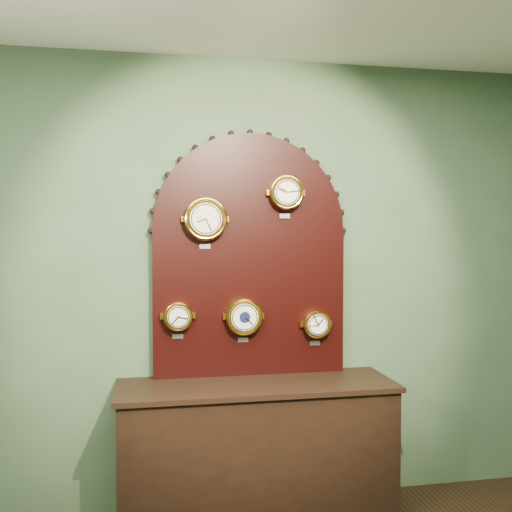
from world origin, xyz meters
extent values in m
plane|color=#3F5A3D|center=(0.00, 2.50, 1.40)|extent=(4.00, 0.00, 4.00)
cube|color=black|center=(0.00, 2.23, 0.40)|extent=(1.60, 0.50, 0.80)
cube|color=black|center=(0.00, 2.45, 1.28)|extent=(1.20, 0.06, 0.90)
cylinder|color=black|center=(0.00, 2.45, 1.73)|extent=(1.20, 0.06, 1.20)
cylinder|color=gold|center=(-0.28, 2.39, 1.80)|extent=(0.24, 0.08, 0.24)
torus|color=gold|center=(-0.28, 2.36, 1.80)|extent=(0.26, 0.02, 0.26)
cylinder|color=beige|center=(-0.28, 2.35, 1.80)|extent=(0.19, 0.01, 0.19)
cube|color=silver|center=(-0.28, 2.42, 1.63)|extent=(0.06, 0.01, 0.03)
cylinder|color=gold|center=(0.21, 2.39, 1.96)|extent=(0.20, 0.08, 0.20)
torus|color=gold|center=(0.21, 2.36, 1.96)|extent=(0.21, 0.02, 0.21)
cylinder|color=white|center=(0.21, 2.35, 1.96)|extent=(0.16, 0.01, 0.16)
cube|color=silver|center=(0.21, 2.42, 1.82)|extent=(0.07, 0.01, 0.03)
cylinder|color=gold|center=(-0.45, 2.39, 1.22)|extent=(0.16, 0.08, 0.16)
torus|color=gold|center=(-0.45, 2.36, 1.22)|extent=(0.18, 0.02, 0.18)
cylinder|color=beige|center=(-0.45, 2.35, 1.22)|extent=(0.13, 0.01, 0.13)
cube|color=silver|center=(-0.45, 2.42, 1.09)|extent=(0.07, 0.01, 0.03)
cylinder|color=gold|center=(-0.05, 2.39, 1.20)|extent=(0.21, 0.08, 0.21)
torus|color=gold|center=(-0.05, 2.36, 1.20)|extent=(0.23, 0.02, 0.23)
cylinder|color=beige|center=(-0.05, 2.35, 1.20)|extent=(0.17, 0.01, 0.17)
cube|color=silver|center=(-0.05, 2.42, 1.05)|extent=(0.07, 0.01, 0.03)
cylinder|color=#0D143C|center=(-0.05, 2.35, 1.20)|extent=(0.07, 0.00, 0.07)
cylinder|color=gold|center=(0.41, 2.39, 1.14)|extent=(0.16, 0.08, 0.16)
torus|color=gold|center=(0.41, 2.36, 1.14)|extent=(0.17, 0.02, 0.17)
cylinder|color=white|center=(0.41, 2.35, 1.14)|extent=(0.13, 0.01, 0.13)
cube|color=silver|center=(0.41, 2.42, 1.02)|extent=(0.06, 0.01, 0.03)
camera|label=1|loc=(-0.64, -1.11, 1.72)|focal=40.81mm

